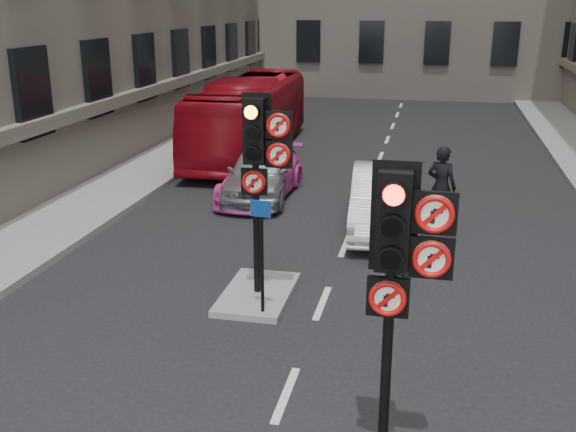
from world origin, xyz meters
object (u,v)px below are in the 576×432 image
at_px(signal_near, 400,254).
at_px(motorcycle, 397,259).
at_px(bus_red, 250,116).
at_px(car_pink, 261,176).
at_px(motorcyclist, 441,187).
at_px(car_white, 384,199).
at_px(car_silver, 261,173).
at_px(signal_far, 260,152).
at_px(info_sign, 262,241).

relative_size(signal_near, motorcycle, 1.88).
relative_size(signal_near, bus_red, 0.38).
xyz_separation_m(signal_near, car_pink, (-4.27, 10.37, -1.99)).
distance_m(bus_red, motorcyclist, 9.32).
bearing_deg(car_white, car_silver, 146.84).
bearing_deg(signal_far, signal_near, -56.98).
height_order(motorcyclist, info_sign, info_sign).
height_order(car_white, motorcyclist, motorcyclist).
bearing_deg(car_white, signal_far, -116.93).
relative_size(car_white, bus_red, 0.46).
bearing_deg(car_white, bus_red, 122.12).
relative_size(signal_far, car_pink, 0.87).
xyz_separation_m(car_pink, motorcycle, (4.01, -5.36, -0.02)).
relative_size(signal_far, car_white, 0.82).
height_order(car_silver, car_pink, car_silver).
bearing_deg(motorcyclist, car_white, 42.13).
bearing_deg(car_pink, car_white, -27.84).
bearing_deg(car_white, info_sign, -111.63).
relative_size(signal_far, car_silver, 0.88).
bearing_deg(car_pink, car_silver, -97.42).
distance_m(car_silver, motorcyclist, 5.04).
relative_size(car_white, motorcyclist, 2.22).
height_order(car_white, motorcycle, car_white).
distance_m(signal_near, car_pink, 11.39).
relative_size(car_silver, car_white, 0.93).
bearing_deg(motorcyclist, bus_red, -21.11).
xyz_separation_m(signal_far, car_pink, (-1.67, 6.37, -2.11)).
xyz_separation_m(bus_red, motorcyclist, (6.51, -6.67, -0.34)).
distance_m(car_silver, bus_red, 5.46).
xyz_separation_m(signal_near, car_white, (-0.77, 8.40, -1.86)).
xyz_separation_m(car_pink, bus_red, (-1.72, 5.11, 0.73)).
xyz_separation_m(car_silver, info_sign, (1.88, -7.12, 0.71)).
distance_m(car_pink, motorcycle, 6.70).
xyz_separation_m(signal_near, signal_far, (-2.60, 4.00, 0.12)).
bearing_deg(car_silver, info_sign, -79.94).
height_order(bus_red, motorcycle, bus_red).
bearing_deg(car_silver, bus_red, 103.68).
xyz_separation_m(motorcyclist, info_sign, (-2.91, -5.60, 0.42)).
height_order(car_silver, motorcyclist, motorcyclist).
bearing_deg(info_sign, signal_near, -49.63).
relative_size(car_silver, motorcyclist, 2.06).
bearing_deg(car_white, motorcycle, -85.71).
xyz_separation_m(car_pink, info_sign, (1.88, -7.16, 0.81)).
bearing_deg(car_silver, motorcycle, -57.72).
height_order(signal_far, bus_red, signal_far).
xyz_separation_m(car_silver, motorcyclist, (4.79, -1.53, 0.29)).
bearing_deg(info_sign, car_pink, 108.43).
relative_size(signal_far, bus_red, 0.38).
relative_size(motorcycle, info_sign, 0.96).
distance_m(car_white, bus_red, 8.81).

